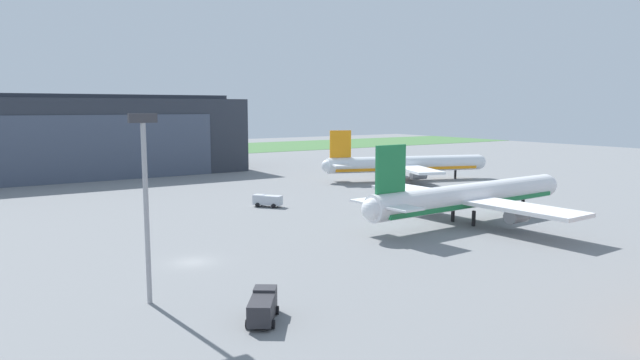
% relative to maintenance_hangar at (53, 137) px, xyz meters
% --- Properties ---
extents(ground_plane, '(440.00, 440.00, 0.00)m').
position_rel_maintenance_hangar_xyz_m(ground_plane, '(-0.03, -96.66, -9.79)').
color(ground_plane, slate).
extents(grass_field_strip, '(440.00, 56.00, 0.08)m').
position_rel_maintenance_hangar_xyz_m(grass_field_strip, '(-0.03, 63.28, -9.75)').
color(grass_field_strip, '#477540').
rests_on(grass_field_strip, ground_plane).
extents(maintenance_hangar, '(90.82, 36.09, 20.50)m').
position_rel_maintenance_hangar_xyz_m(maintenance_hangar, '(0.00, 0.00, 0.00)').
color(maintenance_hangar, '#2D333D').
rests_on(maintenance_hangar, ground_plane).
extents(airliner_near_left, '(42.08, 36.14, 12.32)m').
position_rel_maintenance_hangar_xyz_m(airliner_near_left, '(42.73, -98.43, -5.84)').
color(airliner_near_left, white).
rests_on(airliner_near_left, ground_plane).
extents(airliner_far_left, '(39.20, 32.87, 11.96)m').
position_rel_maintenance_hangar_xyz_m(airliner_far_left, '(67.80, -55.75, -6.02)').
color(airliner_far_left, silver).
rests_on(airliner_far_left, ground_plane).
extents(baggage_tug, '(4.49, 5.04, 2.08)m').
position_rel_maintenance_hangar_xyz_m(baggage_tug, '(23.65, -69.85, -8.61)').
color(baggage_tug, '#B7BCC6').
rests_on(baggage_tug, ground_plane).
extents(fuel_bowser, '(4.47, 5.30, 2.26)m').
position_rel_maintenance_hangar_xyz_m(fuel_bowser, '(-1.53, -116.61, -8.58)').
color(fuel_bowser, '#2D2D33').
rests_on(fuel_bowser, ground_plane).
extents(apron_light_mast, '(2.40, 0.50, 16.71)m').
position_rel_maintenance_hangar_xyz_m(apron_light_mast, '(-7.99, -107.43, 0.15)').
color(apron_light_mast, '#99999E').
rests_on(apron_light_mast, ground_plane).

